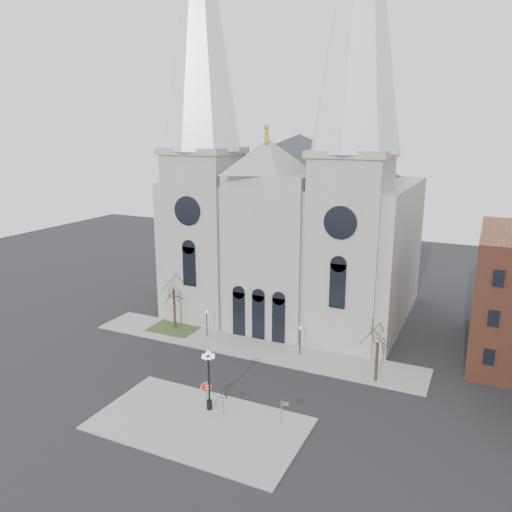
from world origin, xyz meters
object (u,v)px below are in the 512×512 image
at_px(one_way_sign, 223,400).
at_px(street_name_sign, 282,410).
at_px(stop_sign, 206,390).
at_px(globe_lamp, 209,373).

height_order(one_way_sign, street_name_sign, street_name_sign).
distance_m(stop_sign, globe_lamp, 1.70).
xyz_separation_m(stop_sign, globe_lamp, (0.25, 0.10, 1.68)).
distance_m(stop_sign, street_name_sign, 7.08).
distance_m(globe_lamp, one_way_sign, 2.65).
height_order(stop_sign, one_way_sign, stop_sign).
xyz_separation_m(globe_lamp, street_name_sign, (6.78, 0.60, -2.26)).
relative_size(stop_sign, one_way_sign, 1.28).
xyz_separation_m(one_way_sign, street_name_sign, (5.24, 0.85, -0.11)).
xyz_separation_m(stop_sign, one_way_sign, (1.79, -0.15, -0.47)).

